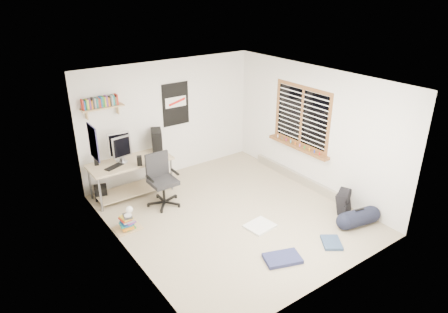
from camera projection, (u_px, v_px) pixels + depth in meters
floor at (232, 215)px, 7.37m from camera, size 4.00×4.50×0.01m
ceiling at (233, 80)px, 6.36m from camera, size 4.00×4.50×0.01m
back_wall at (170, 119)px, 8.54m from camera, size 4.00×0.01×2.50m
left_wall at (122, 184)px, 5.80m from camera, size 0.01×4.50×2.50m
right_wall at (313, 129)px, 7.93m from camera, size 0.01×4.50×2.50m
desk at (132, 178)px, 7.93m from camera, size 1.68×0.92×0.73m
monitor_left at (120, 150)px, 7.70m from camera, size 0.43×0.15×0.47m
monitor_right at (122, 153)px, 7.65m from camera, size 0.39×0.15×0.41m
pc_tower at (157, 140)px, 8.20m from camera, size 0.35×0.47×0.44m
keyboard at (114, 167)px, 7.53m from camera, size 0.41×0.27×0.02m
speaker_left at (96, 161)px, 7.59m from camera, size 0.10×0.10×0.16m
speaker_right at (139, 161)px, 7.57m from camera, size 0.12×0.12×0.19m
office_chair at (163, 182)px, 7.50m from camera, size 0.68×0.68×1.02m
wall_shelf at (103, 107)px, 7.47m from camera, size 0.80×0.22×0.24m
poster_back_wall at (176, 104)px, 8.48m from camera, size 0.62×0.03×0.92m
poster_left_wall at (93, 143)px, 6.60m from camera, size 0.02×0.42×0.60m
window at (301, 116)px, 8.04m from camera, size 0.10×1.50×1.26m
baseboard_heater at (296, 177)px, 8.59m from camera, size 0.08×2.50×0.18m
backpack at (343, 203)px, 7.35m from camera, size 0.36×0.33×0.40m
duffel_bag at (358, 218)px, 6.98m from camera, size 0.36×0.36×0.60m
tshirt at (260, 226)px, 6.98m from camera, size 0.52×0.45×0.04m
jeans_a at (282, 258)px, 6.14m from camera, size 0.64×0.52×0.06m
jeans_b at (331, 243)px, 6.53m from camera, size 0.47×0.49×0.05m
book_stack at (127, 221)px, 6.88m from camera, size 0.46×0.39×0.29m
desk_lamp at (127, 210)px, 6.79m from camera, size 0.17×0.24×0.22m
subwoofer at (101, 192)px, 7.85m from camera, size 0.29×0.29×0.26m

